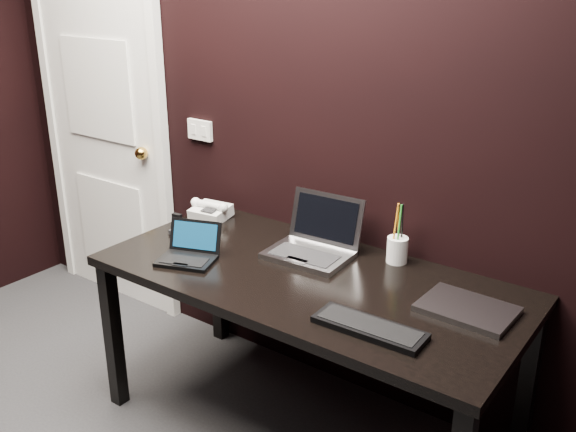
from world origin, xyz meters
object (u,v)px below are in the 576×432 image
Objects in this scene: desk_phone at (211,211)px; silver_laptop at (313,245)px; ext_keyboard at (369,327)px; netbook at (189,253)px; closed_laptop at (467,309)px; pen_cup at (397,249)px; door at (104,126)px; mobile_phone at (177,226)px; desk at (307,292)px.

silver_laptop is at bearing -5.36° from desk_phone.
ext_keyboard is at bearing -38.85° from silver_laptop.
ext_keyboard is (0.88, -0.05, -0.02)m from netbook.
pen_cup is at bearing 149.97° from closed_laptop.
door is 1.59m from silver_laptop.
silver_laptop is at bearing 141.15° from ext_keyboard.
door is 22.92× the size of mobile_phone.
desk is 0.78m from desk_phone.
door is 2.16m from ext_keyboard.
closed_laptop is at bearing -30.03° from pen_cup.
closed_laptop is (0.71, -0.09, -0.03)m from silver_laptop.
desk is 0.63m from closed_laptop.
pen_cup is (0.95, 0.31, 0.02)m from mobile_phone.
desk is 6.04× the size of netbook.
mobile_phone is 1.00m from pen_cup.
silver_laptop reaches higher than desk_phone.
ext_keyboard is 0.57m from pen_cup.
door is at bearing 154.98° from netbook.
ext_keyboard is 1.18× the size of closed_laptop.
closed_laptop is 1.54× the size of desk_phone.
desk is 4.40× the size of ext_keyboard.
desk_phone reaches higher than closed_laptop.
netbook is 0.86× the size of closed_laptop.
desk is 18.21× the size of mobile_phone.
netbook is at bearing -166.59° from closed_laptop.
ext_keyboard reaches higher than closed_laptop.
silver_laptop is 0.92× the size of ext_keyboard.
door reaches higher than ext_keyboard.
mobile_phone is (-0.72, 0.00, 0.11)m from desk.
mobile_phone is at bearing 179.72° from desk.
desk is at bearing -171.78° from closed_laptop.
closed_laptop is 0.45m from pen_cup.
closed_laptop is at bearing 3.66° from mobile_phone.
door is 10.08× the size of desk_phone.
mobile_phone is (0.93, -0.37, -0.27)m from door.
silver_laptop reaches higher than netbook.
door is 5.53× the size of ext_keyboard.
silver_laptop is 1.09× the size of closed_laptop.
netbook is 0.88m from ext_keyboard.
door is at bearing 171.36° from desk_phone.
pen_cup reaches higher than closed_laptop.
silver_laptop reaches higher than desk.
silver_laptop reaches higher than closed_laptop.
ext_keyboard is 0.38m from closed_laptop.
mobile_phone is at bearing -88.46° from desk_phone.
pen_cup reaches higher than desk_phone.
ext_keyboard is at bearing -11.40° from mobile_phone.
ext_keyboard reaches higher than desk.
door reaches higher than desk.
desk_phone is at bearing -8.64° from door.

